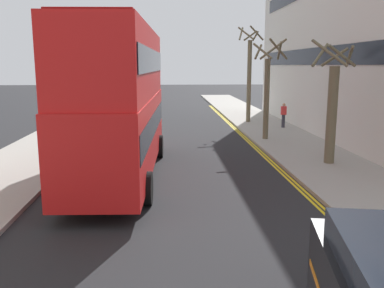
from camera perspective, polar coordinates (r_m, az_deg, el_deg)
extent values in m
cube|color=#9E9991|center=(19.41, 17.03, -2.05)|extent=(4.00, 80.00, 0.14)
cube|color=#9E9991|center=(19.22, -22.33, -2.52)|extent=(4.00, 80.00, 0.14)
cube|color=yellow|center=(16.93, 12.68, -3.92)|extent=(0.10, 56.00, 0.01)
cube|color=yellow|center=(16.88, 12.16, -3.94)|extent=(0.10, 56.00, 0.01)
cube|color=red|center=(15.95, -9.72, 1.67)|extent=(2.95, 10.90, 2.60)
cube|color=red|center=(15.75, -10.02, 10.87)|extent=(2.89, 10.68, 2.50)
cube|color=black|center=(15.90, -9.75, 2.74)|extent=(2.96, 10.46, 0.84)
cube|color=black|center=(15.75, -10.03, 11.24)|extent=(2.94, 10.25, 0.80)
cube|color=yellow|center=(21.11, -7.70, 8.16)|extent=(2.00, 0.14, 0.44)
cube|color=maroon|center=(15.81, -10.18, 15.59)|extent=(2.65, 9.81, 0.10)
cylinder|color=black|center=(19.62, -11.79, -0.33)|extent=(0.34, 1.05, 1.04)
cylinder|color=black|center=(19.31, -4.48, -0.30)|extent=(0.34, 1.05, 1.04)
cylinder|color=black|center=(13.28, -17.06, -5.91)|extent=(0.34, 1.05, 1.04)
cylinder|color=black|center=(12.82, -6.19, -6.08)|extent=(0.34, 1.05, 1.04)
cylinder|color=#2D2D38|center=(28.24, 12.44, 3.09)|extent=(0.22, 0.22, 0.85)
cube|color=red|center=(28.16, 12.49, 4.52)|extent=(0.34, 0.22, 0.56)
sphere|color=tan|center=(28.12, 12.53, 5.31)|extent=(0.20, 0.20, 0.20)
cylinder|color=#6B6047|center=(18.27, 18.66, 3.75)|extent=(0.42, 0.42, 4.05)
cylinder|color=#6B6047|center=(18.25, 20.85, 11.18)|extent=(0.38, 1.14, 0.85)
cylinder|color=#6B6047|center=(18.67, 19.00, 11.21)|extent=(1.07, 0.45, 0.81)
cylinder|color=#6B6047|center=(18.42, 17.21, 11.63)|extent=(1.05, 1.05, 1.00)
cylinder|color=#6B6047|center=(17.46, 18.38, 11.82)|extent=(1.23, 1.07, 1.11)
cylinder|color=#6B6047|center=(17.64, 19.95, 11.34)|extent=(1.20, 0.19, 0.89)
cylinder|color=#6B6047|center=(30.42, 7.85, 8.48)|extent=(0.31, 0.31, 5.82)
cylinder|color=#6B6047|center=(30.63, 8.72, 14.45)|extent=(0.32, 0.87, 0.66)
cylinder|color=#6B6047|center=(30.94, 8.03, 14.52)|extent=(1.00, 0.33, 0.75)
cylinder|color=#6B6047|center=(30.57, 6.77, 14.83)|extent=(0.56, 1.31, 0.99)
cylinder|color=#6B6047|center=(29.94, 7.43, 14.85)|extent=(1.05, 0.92, 0.94)
cylinder|color=#6B6047|center=(30.02, 8.90, 14.84)|extent=(1.18, 0.82, 0.98)
cylinder|color=#6B6047|center=(23.51, 10.20, 6.06)|extent=(0.30, 0.30, 4.43)
cylinder|color=#6B6047|center=(23.52, 11.95, 12.44)|extent=(0.30, 1.28, 0.94)
cylinder|color=#6B6047|center=(24.17, 11.08, 12.67)|extent=(1.36, 0.98, 1.15)
cylinder|color=#6B6047|center=(23.60, 9.11, 12.42)|extent=(0.66, 1.06, 0.85)
cylinder|color=#6B6047|center=(22.95, 9.68, 12.50)|extent=(0.95, 0.92, 0.89)
cylinder|color=#6B6047|center=(22.99, 11.80, 12.67)|extent=(1.28, 0.94, 1.08)
cube|color=black|center=(25.07, 17.29, 11.49)|extent=(0.04, 24.64, 1.00)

